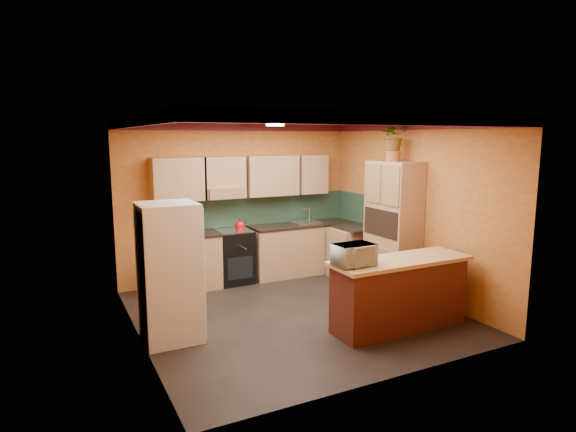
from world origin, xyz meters
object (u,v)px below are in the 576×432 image
object	(u,v)px
fridge	(169,272)
pantry	(393,228)
base_cabinets_back	(267,253)
microwave	(354,255)
stove	(234,256)
breakfast_bar	(399,295)

from	to	relation	value
fridge	pantry	bearing A→B (deg)	3.98
base_cabinets_back	fridge	world-z (taller)	fridge
fridge	pantry	distance (m)	3.61
fridge	microwave	xyz separation A→B (m)	(2.01, -0.99, 0.21)
microwave	pantry	bearing A→B (deg)	34.89
fridge	microwave	world-z (taller)	fridge
fridge	pantry	xyz separation A→B (m)	(3.60, 0.25, 0.20)
stove	fridge	bearing A→B (deg)	-129.02
stove	microwave	world-z (taller)	microwave
stove	breakfast_bar	size ratio (longest dim) A/B	0.51
base_cabinets_back	pantry	distance (m)	2.27
base_cabinets_back	breakfast_bar	bearing A→B (deg)	-78.57
pantry	stove	bearing A→B (deg)	141.81
stove	base_cabinets_back	bearing A→B (deg)	0.00
base_cabinets_back	stove	distance (m)	0.63
fridge	microwave	bearing A→B (deg)	-26.24
base_cabinets_back	pantry	bearing A→B (deg)	-48.38
breakfast_bar	microwave	size ratio (longest dim) A/B	3.74
base_cabinets_back	fridge	distance (m)	2.89
stove	fridge	distance (m)	2.45
base_cabinets_back	pantry	xyz separation A→B (m)	(1.45, -1.63, 0.61)
breakfast_bar	microwave	xyz separation A→B (m)	(-0.73, 0.00, 0.62)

